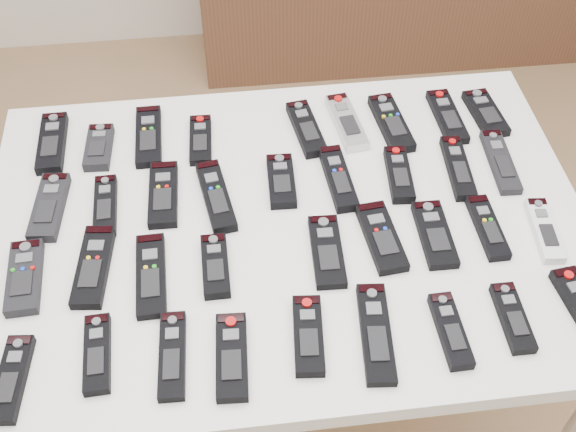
{
  "coord_description": "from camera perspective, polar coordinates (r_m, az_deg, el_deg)",
  "views": [
    {
      "loc": [
        -0.14,
        -0.83,
        1.91
      ],
      "look_at": [
        -0.02,
        0.14,
        0.8
      ],
      "focal_mm": 45.0,
      "sensor_mm": 36.0,
      "label": 1
    }
  ],
  "objects": [
    {
      "name": "remote_6",
      "position": [
        1.72,
        8.16,
        7.28
      ],
      "size": [
        0.08,
        0.19,
        0.02
      ],
      "primitive_type": "cube",
      "rotation": [
        0.0,
        0.0,
        0.1
      ],
      "color": "black",
      "rests_on": "table"
    },
    {
      "name": "remote_27",
      "position": [
        1.36,
        -20.99,
        -11.92
      ],
      "size": [
        0.06,
        0.17,
        0.02
      ],
      "primitive_type": "cube",
      "rotation": [
        0.0,
        0.0,
        -0.1
      ],
      "color": "black",
      "rests_on": "table"
    },
    {
      "name": "remote_25",
      "position": [
        1.53,
        15.49,
        -0.87
      ],
      "size": [
        0.05,
        0.17,
        0.02
      ],
      "primitive_type": "cube",
      "rotation": [
        0.0,
        0.0,
        0.01
      ],
      "color": "black",
      "rests_on": "table"
    },
    {
      "name": "remote_12",
      "position": [
        1.54,
        -5.71,
        1.56
      ],
      "size": [
        0.08,
        0.2,
        0.02
      ],
      "primitive_type": "cube",
      "rotation": [
        0.0,
        0.0,
        0.15
      ],
      "color": "black",
      "rests_on": "table"
    },
    {
      "name": "remote_1",
      "position": [
        1.69,
        -14.72,
        5.27
      ],
      "size": [
        0.06,
        0.14,
        0.02
      ],
      "primitive_type": "cube",
      "rotation": [
        0.0,
        0.0,
        -0.06
      ],
      "color": "black",
      "rests_on": "table"
    },
    {
      "name": "remote_9",
      "position": [
        1.59,
        -18.34,
        0.69
      ],
      "size": [
        0.07,
        0.18,
        0.02
      ],
      "primitive_type": "cube",
      "rotation": [
        0.0,
        0.0,
        -0.09
      ],
      "color": "black",
      "rests_on": "table"
    },
    {
      "name": "remote_2",
      "position": [
        1.7,
        -10.96,
        6.21
      ],
      "size": [
        0.06,
        0.19,
        0.02
      ],
      "primitive_type": "cube",
      "rotation": [
        0.0,
        0.0,
        0.0
      ],
      "color": "black",
      "rests_on": "table"
    },
    {
      "name": "remote_0",
      "position": [
        1.73,
        -18.14,
        5.51
      ],
      "size": [
        0.06,
        0.19,
        0.02
      ],
      "primitive_type": "cube",
      "rotation": [
        0.0,
        0.0,
        0.01
      ],
      "color": "black",
      "rests_on": "table"
    },
    {
      "name": "table",
      "position": [
        1.54,
        0.0,
        -1.93
      ],
      "size": [
        1.25,
        0.88,
        0.78
      ],
      "color": "white",
      "rests_on": "ground"
    },
    {
      "name": "remote_23",
      "position": [
        1.47,
        7.39,
        -1.67
      ],
      "size": [
        0.08,
        0.18,
        0.02
      ],
      "primitive_type": "cube",
      "rotation": [
        0.0,
        0.0,
        0.09
      ],
      "color": "black",
      "rests_on": "table"
    },
    {
      "name": "remote_22",
      "position": [
        1.44,
        3.1,
        -2.8
      ],
      "size": [
        0.07,
        0.18,
        0.02
      ],
      "primitive_type": "cube",
      "rotation": [
        0.0,
        0.0,
        -0.04
      ],
      "color": "black",
      "rests_on": "table"
    },
    {
      "name": "remote_32",
      "position": [
        1.33,
        6.95,
        -9.17
      ],
      "size": [
        0.07,
        0.21,
        0.02
      ],
      "primitive_type": "cube",
      "rotation": [
        0.0,
        0.0,
        -0.09
      ],
      "color": "black",
      "rests_on": "table"
    },
    {
      "name": "remote_15",
      "position": [
        1.59,
        8.77,
        3.27
      ],
      "size": [
        0.06,
        0.16,
        0.02
      ],
      "primitive_type": "cube",
      "rotation": [
        0.0,
        0.0,
        -0.08
      ],
      "color": "black",
      "rests_on": "table"
    },
    {
      "name": "remote_3",
      "position": [
        1.67,
        -6.93,
        5.99
      ],
      "size": [
        0.06,
        0.16,
        0.02
      ],
      "primitive_type": "cube",
      "rotation": [
        0.0,
        0.0,
        -0.04
      ],
      "color": "black",
      "rests_on": "table"
    },
    {
      "name": "remote_13",
      "position": [
        1.56,
        -0.53,
        2.79
      ],
      "size": [
        0.06,
        0.15,
        0.02
      ],
      "primitive_type": "cube",
      "rotation": [
        0.0,
        0.0,
        -0.04
      ],
      "color": "black",
      "rests_on": "table"
    },
    {
      "name": "remote_14",
      "position": [
        1.57,
        3.99,
        2.99
      ],
      "size": [
        0.06,
        0.19,
        0.02
      ],
      "primitive_type": "cube",
      "rotation": [
        0.0,
        0.0,
        0.07
      ],
      "color": "black",
      "rests_on": "table"
    },
    {
      "name": "remote_21",
      "position": [
        1.41,
        -5.76,
        -3.94
      ],
      "size": [
        0.05,
        0.15,
        0.02
      ],
      "primitive_type": "cube",
      "rotation": [
        0.0,
        0.0,
        0.0
      ],
      "color": "black",
      "rests_on": "table"
    },
    {
      "name": "remote_28",
      "position": [
        1.34,
        -14.84,
        -10.47
      ],
      "size": [
        0.05,
        0.16,
        0.02
      ],
      "primitive_type": "cube",
      "rotation": [
        0.0,
        0.0,
        0.04
      ],
      "color": "black",
      "rests_on": "table"
    },
    {
      "name": "remote_19",
      "position": [
        1.46,
        -15.11,
        -3.85
      ],
      "size": [
        0.08,
        0.2,
        0.02
      ],
      "primitive_type": "cube",
      "rotation": [
        0.0,
        0.0,
        -0.11
      ],
      "color": "black",
      "rests_on": "table"
    },
    {
      "name": "remote_4",
      "position": [
        1.68,
        1.45,
        6.91
      ],
      "size": [
        0.08,
        0.18,
        0.02
      ],
      "primitive_type": "cube",
      "rotation": [
        0.0,
        0.0,
        0.14
      ],
      "color": "black",
      "rests_on": "table"
    },
    {
      "name": "remote_16",
      "position": [
        1.63,
        13.28,
        3.73
      ],
      "size": [
        0.06,
        0.19,
        0.02
      ],
      "primitive_type": "cube",
      "rotation": [
        0.0,
        0.0,
        -0.07
      ],
      "color": "black",
      "rests_on": "table"
    },
    {
      "name": "remote_10",
      "position": [
        1.56,
        -14.23,
        0.81
      ],
      "size": [
        0.05,
        0.16,
        0.02
      ],
      "primitive_type": "cube",
      "rotation": [
        0.0,
        0.0,
        0.02
      ],
      "color": "black",
      "rests_on": "table"
    },
    {
      "name": "remote_5",
      "position": [
        1.71,
        4.64,
        7.39
      ],
      "size": [
        0.07,
        0.19,
        0.02
      ],
      "primitive_type": "cube",
      "rotation": [
        0.0,
        0.0,
        0.12
      ],
      "color": "#B7B7BC",
      "rests_on": "table"
    },
    {
      "name": "remote_29",
      "position": [
        1.31,
        -9.13,
        -10.82
      ],
      "size": [
        0.05,
        0.18,
        0.02
      ],
      "primitive_type": "cube",
      "rotation": [
        0.0,
        0.0,
        -0.04
      ],
      "color": "black",
      "rests_on": "table"
    },
    {
      "name": "remote_30",
      "position": [
        1.3,
        -4.47,
        -11.02
      ],
      "size": [
        0.06,
        0.17,
        0.02
      ],
      "primitive_type": "cube",
      "rotation": [
        0.0,
        0.0,
        -0.06
      ],
      "color": "black",
      "rests_on": "table"
    },
    {
      "name": "remote_18",
      "position": [
        1.48,
        -20.09,
        -4.57
      ],
      "size": [
        0.07,
        0.17,
        0.02
      ],
      "primitive_type": "cube",
      "rotation": [
        0.0,
        0.0,
        0.04
      ],
      "color": "black",
      "rests_on": "table"
    },
    {
      "name": "remote_17",
      "position": [
        1.67,
        16.43,
        4.15
      ],
      "size": [
        0.06,
        0.19,
        0.02
      ],
      "primitive_type": "cube",
      "rotation": [
        0.0,
        0.0,
        -0.05
      ],
      "color": "black",
      "rests_on": "table"
    },
    {
      "name": "remote_8",
      "position": [
        1.79,
        15.34,
        7.84
      ],
      "size": [
        0.07,
        0.16,
        0.02
      ],
      "primitive_type": "cube",
      "rotation": [
        0.0,
        0.0,
        0.09
      ],
      "color": "black",
      "rests_on": "table"
    },
    {
      "name": "remote_26",
      "position": [
        1.56,
        19.61,
        -1.05
      ],
      "size": [
        0.06,
        0.17,
        0.02
      ],
      "primitive_type": "cube",
      "rotation": [
        0.0,
        0.0,
        -0.1
      ],
      "color": "silver",
      "rests_on": "table"
    },
    {
      "name": "remote_7",
      "position": [
        1.76,
        12.47,
        7.67
      ],
      "size": [
        0.06,
        0.18,
        0.02
      ],
      "primitive_type": "cube",
      "rotation": [
        0.0,
        0.0,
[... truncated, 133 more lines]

